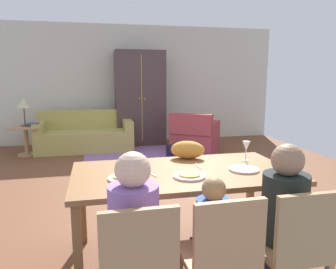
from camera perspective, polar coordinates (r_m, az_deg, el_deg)
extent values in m
cube|color=brown|center=(4.86, -1.06, -8.30)|extent=(6.84, 6.31, 0.02)
cube|color=beige|center=(7.78, -5.95, 8.80)|extent=(6.84, 0.10, 2.70)
cube|color=brown|center=(2.70, 2.68, -6.81)|extent=(1.80, 0.97, 0.04)
cube|color=brown|center=(2.38, -15.57, -19.70)|extent=(0.06, 0.06, 0.72)
cube|color=brown|center=(2.82, 22.42, -15.10)|extent=(0.06, 0.06, 0.72)
cube|color=brown|center=(3.15, -14.86, -12.00)|extent=(0.06, 0.06, 0.72)
cube|color=brown|center=(3.50, 14.31, -9.69)|extent=(0.06, 0.06, 0.72)
cylinder|color=silver|center=(2.50, -7.69, -7.64)|extent=(0.25, 0.25, 0.02)
cylinder|color=gold|center=(2.49, -7.70, -7.32)|extent=(0.17, 0.17, 0.01)
cylinder|color=white|center=(2.53, 3.78, -7.34)|extent=(0.25, 0.25, 0.02)
cylinder|color=gold|center=(2.52, 3.78, -7.02)|extent=(0.17, 0.17, 0.01)
cylinder|color=silver|center=(2.77, 13.22, -6.00)|extent=(0.25, 0.25, 0.02)
cylinder|color=silver|center=(3.08, 13.51, -4.49)|extent=(0.06, 0.06, 0.01)
cylinder|color=silver|center=(3.07, 13.55, -3.63)|extent=(0.01, 0.01, 0.09)
cone|color=silver|center=(3.05, 13.62, -1.99)|extent=(0.07, 0.07, 0.09)
cube|color=silver|center=(2.59, -2.83, -7.03)|extent=(0.06, 0.15, 0.01)
cube|color=silver|center=(2.83, 5.33, -5.56)|extent=(0.03, 0.17, 0.01)
cube|color=#A6764E|center=(2.05, -5.69, -22.24)|extent=(0.42, 0.42, 0.04)
cube|color=#A6764E|center=(1.77, -4.99, -19.21)|extent=(0.42, 0.04, 0.42)
cylinder|color=#9068BB|center=(1.98, -6.05, -15.21)|extent=(0.30, 0.30, 0.46)
sphere|color=beige|center=(1.87, -6.23, -6.18)|extent=(0.21, 0.21, 0.21)
cube|color=#B47C52|center=(2.16, 8.39, -20.56)|extent=(0.43, 0.43, 0.04)
cube|color=#B47C52|center=(1.89, 10.85, -17.32)|extent=(0.42, 0.05, 0.42)
cube|color=#B47C52|center=(2.48, 10.71, -22.31)|extent=(0.04, 0.04, 0.41)
cylinder|color=#3154B2|center=(2.12, 7.92, -15.45)|extent=(0.22, 0.22, 0.33)
sphere|color=#9C7549|center=(2.03, 8.09, -9.49)|extent=(0.15, 0.15, 0.15)
cube|color=#A07A50|center=(2.36, 20.28, -18.21)|extent=(0.42, 0.42, 0.04)
cube|color=#A07A50|center=(2.12, 23.54, -14.85)|extent=(0.42, 0.04, 0.42)
cube|color=#A07A50|center=(2.69, 21.18, -20.03)|extent=(0.04, 0.04, 0.41)
cube|color=#A07A50|center=(2.53, 13.87, -21.74)|extent=(0.04, 0.04, 0.41)
cube|color=#364050|center=(2.57, 18.17, -20.92)|extent=(0.26, 0.34, 0.45)
cylinder|color=black|center=(2.30, 19.84, -12.08)|extent=(0.30, 0.30, 0.46)
sphere|color=#947054|center=(2.21, 20.35, -4.23)|extent=(0.21, 0.21, 0.21)
ellipsoid|color=orange|center=(3.07, 3.48, -2.70)|extent=(0.36, 0.26, 0.17)
cube|color=#885E9B|center=(6.34, -2.81, -3.75)|extent=(2.60, 1.80, 0.01)
cube|color=tan|center=(6.99, -14.34, -1.02)|extent=(1.95, 0.84, 0.42)
cube|color=tan|center=(7.26, -14.41, 2.67)|extent=(1.95, 0.20, 0.40)
cube|color=tan|center=(7.03, -21.68, 1.19)|extent=(0.18, 0.84, 0.20)
cube|color=tan|center=(6.97, -7.15, 1.77)|extent=(0.18, 0.84, 0.20)
cube|color=#99393D|center=(6.71, 4.81, -1.21)|extent=(1.17, 1.17, 0.42)
cube|color=#99393D|center=(6.31, 4.01, 1.87)|extent=(0.82, 0.64, 0.40)
cube|color=#99393D|center=(6.57, 7.66, 1.25)|extent=(0.62, 0.80, 0.20)
cube|color=#99393D|center=(6.75, 2.12, 1.57)|extent=(0.62, 0.80, 0.20)
cube|color=#443436|center=(7.41, -4.95, 6.43)|extent=(1.10, 0.56, 2.10)
cube|color=#AD8D3A|center=(7.13, -4.63, 6.29)|extent=(0.02, 0.01, 1.89)
sphere|color=#AD8D3A|center=(7.12, -5.11, 6.28)|extent=(0.04, 0.04, 0.04)
sphere|color=#AD8D3A|center=(7.13, -4.15, 6.30)|extent=(0.04, 0.04, 0.04)
cube|color=tan|center=(6.86, -23.84, 1.23)|extent=(0.56, 0.56, 0.03)
cylinder|color=tan|center=(6.91, -23.67, -1.15)|extent=(0.08, 0.08, 0.55)
cylinder|color=tan|center=(6.96, -23.52, -3.24)|extent=(0.36, 0.36, 0.03)
cylinder|color=#4D3E3A|center=(6.86, -23.86, 1.44)|extent=(0.16, 0.16, 0.02)
cylinder|color=#4D3E3A|center=(6.84, -23.97, 2.93)|extent=(0.02, 0.02, 0.34)
cone|color=#C0BC93|center=(6.81, -24.12, 5.09)|extent=(0.26, 0.26, 0.18)
cube|color=#9F2335|center=(6.77, -22.24, 1.47)|extent=(0.22, 0.16, 0.03)
cube|color=#2C517B|center=(6.83, -22.70, 1.75)|extent=(0.22, 0.16, 0.03)
cube|color=black|center=(6.10, 1.28, -3.08)|extent=(0.32, 0.16, 0.26)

